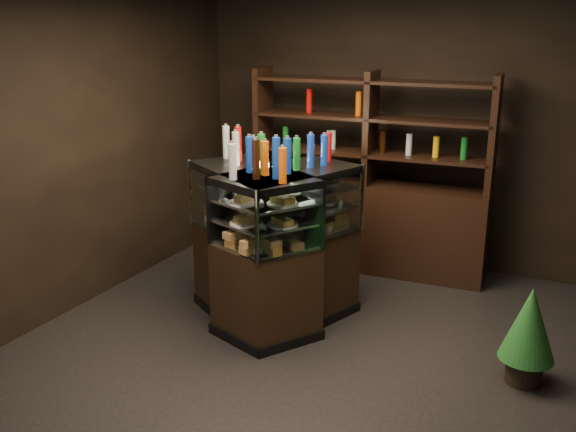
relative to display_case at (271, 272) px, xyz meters
The scene contains 7 objects.
ground 1.06m from the display_case, 33.00° to the right, with size 5.00×5.00×0.00m, color black.
room_shell 1.78m from the display_case, 33.00° to the right, with size 5.02×5.02×3.01m.
display_case is the anchor object (origin of this frame).
food_display 0.54m from the display_case, 70.69° to the right, with size 1.07×1.14×0.41m.
bottles_top 1.01m from the display_case, 109.31° to the left, with size 0.91×1.00×0.30m.
potted_conifer 2.06m from the display_case, ahead, with size 0.38×0.38×0.82m.
back_shelving 1.57m from the display_case, 78.71° to the left, with size 2.39×0.57×2.00m.
Camera 1 is at (1.52, -3.88, 2.47)m, focal length 40.00 mm.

